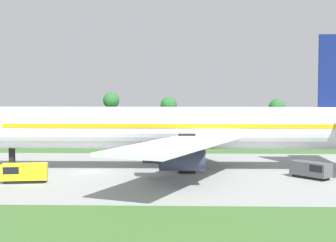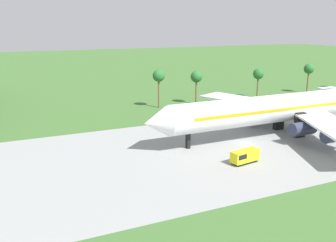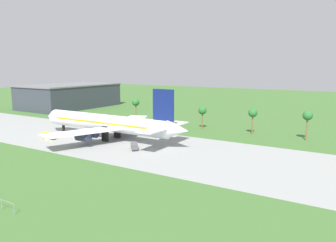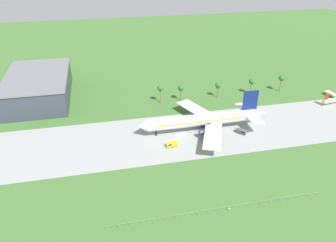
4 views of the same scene
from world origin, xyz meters
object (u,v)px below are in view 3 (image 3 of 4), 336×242
Objects in this scene: fuel_truck at (134,146)px; terminal_building at (70,96)px; baggage_tug at (49,136)px; jet_airliner at (109,123)px.

fuel_truck is 124.29m from terminal_building.
baggage_tug is 37.33m from fuel_truck.
terminal_building reaches higher than fuel_truck.
jet_airliner is 105.44m from terminal_building.
terminal_building is (-104.43, 67.09, 6.43)m from fuel_truck.
terminal_building is (-67.33, 71.24, 6.33)m from baggage_tug.
baggage_tug is (-19.62, -11.62, -4.81)m from jet_airliner.
baggage_tug is 0.09× the size of terminal_building.
terminal_building reaches higher than baggage_tug.
jet_airliner is 12.61× the size of fuel_truck.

